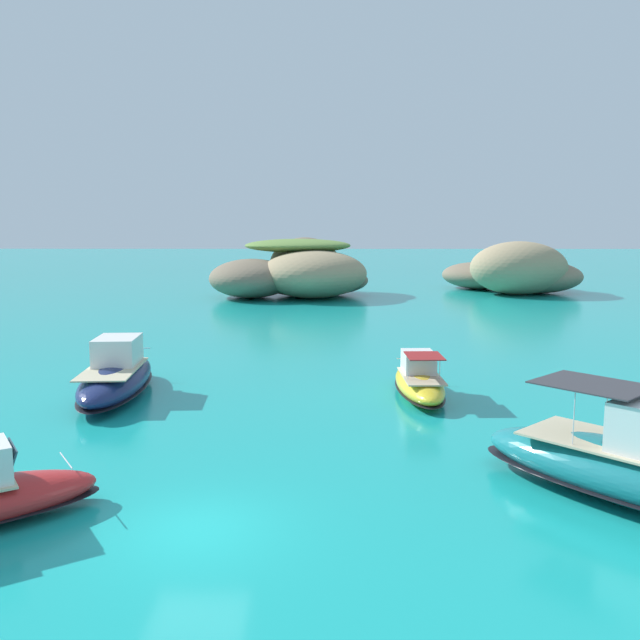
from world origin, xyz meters
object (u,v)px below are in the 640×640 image
islet_large (299,272)px  islet_small (515,272)px  motorboat_yellow (419,381)px  motorboat_navy (117,376)px

islet_large → islet_small: bearing=9.8°
islet_small → motorboat_yellow: (-17.29, -47.06, -1.68)m
islet_large → motorboat_yellow: (7.22, -42.82, -1.89)m
islet_small → motorboat_yellow: 50.16m
motorboat_navy → motorboat_yellow: size_ratio=1.35×
islet_small → motorboat_navy: 56.37m
islet_small → motorboat_yellow: islet_small is taller
islet_large → motorboat_navy: islet_large is taller
islet_large → islet_small: size_ratio=1.04×
islet_small → motorboat_navy: size_ratio=2.05×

